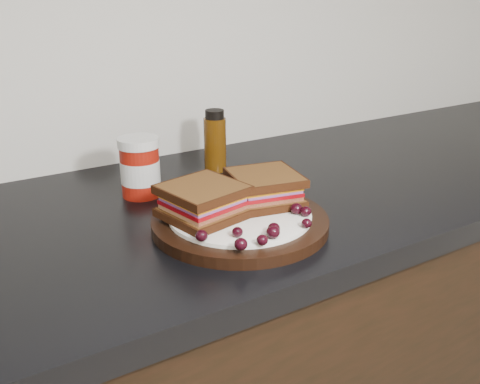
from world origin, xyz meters
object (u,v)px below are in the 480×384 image
object	(u,v)px
sandwich_left	(203,201)
oil_bottle	(215,141)
plate	(240,222)
condiment_jar	(140,167)

from	to	relation	value
sandwich_left	oil_bottle	bearing A→B (deg)	45.29
plate	oil_bottle	xyz separation A→B (m)	(0.10, 0.26, 0.05)
plate	sandwich_left	bearing A→B (deg)	160.47
condiment_jar	oil_bottle	size ratio (longest dim) A/B	0.86
plate	oil_bottle	size ratio (longest dim) A/B	2.21
plate	condiment_jar	xyz separation A→B (m)	(-0.08, 0.21, 0.05)
plate	condiment_jar	size ratio (longest dim) A/B	2.57
condiment_jar	oil_bottle	bearing A→B (deg)	16.04
plate	sandwich_left	world-z (taller)	sandwich_left
sandwich_left	oil_bottle	size ratio (longest dim) A/B	0.89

